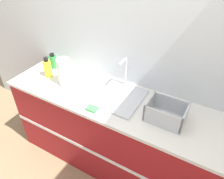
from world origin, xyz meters
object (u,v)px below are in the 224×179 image
at_px(dish_rack, 166,114).
at_px(bottle_green, 53,61).
at_px(paper_towel_roll, 64,72).
at_px(sink, 115,94).
at_px(bottle_yellow, 48,68).

bearing_deg(dish_rack, bottle_green, 172.43).
height_order(paper_towel_roll, dish_rack, paper_towel_roll).
height_order(sink, dish_rack, sink).
distance_m(sink, bottle_yellow, 0.77).
height_order(dish_rack, bottle_green, bottle_green).
bearing_deg(bottle_yellow, bottle_green, 116.75).
distance_m(sink, dish_rack, 0.50).
relative_size(sink, bottle_green, 2.96).
bearing_deg(dish_rack, sink, 172.58).
relative_size(sink, paper_towel_roll, 1.82).
height_order(dish_rack, bottle_yellow, bottle_yellow).
bearing_deg(dish_rack, paper_towel_roll, -179.66).
distance_m(sink, paper_towel_roll, 0.54).
bearing_deg(bottle_green, sink, -7.65).
height_order(paper_towel_roll, bottle_yellow, paper_towel_roll).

